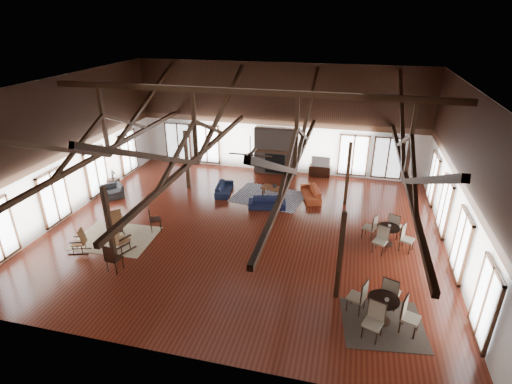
% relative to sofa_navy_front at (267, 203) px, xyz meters
% --- Properties ---
extents(floor, '(16.00, 16.00, 0.00)m').
position_rel_sofa_navy_front_xyz_m(floor, '(-0.47, -2.17, -0.25)').
color(floor, '#5C2113').
rests_on(floor, ground).
extents(ceiling, '(16.00, 14.00, 0.02)m').
position_rel_sofa_navy_front_xyz_m(ceiling, '(-0.47, -2.17, 5.75)').
color(ceiling, black).
rests_on(ceiling, wall_back).
extents(wall_back, '(16.00, 0.02, 6.00)m').
position_rel_sofa_navy_front_xyz_m(wall_back, '(-0.47, 4.83, 2.75)').
color(wall_back, silver).
rests_on(wall_back, floor).
extents(wall_front, '(16.00, 0.02, 6.00)m').
position_rel_sofa_navy_front_xyz_m(wall_front, '(-0.47, -9.17, 2.75)').
color(wall_front, silver).
rests_on(wall_front, floor).
extents(wall_left, '(0.02, 14.00, 6.00)m').
position_rel_sofa_navy_front_xyz_m(wall_left, '(-8.47, -2.17, 2.75)').
color(wall_left, silver).
rests_on(wall_left, floor).
extents(wall_right, '(0.02, 14.00, 6.00)m').
position_rel_sofa_navy_front_xyz_m(wall_right, '(7.53, -2.17, 2.75)').
color(wall_right, silver).
rests_on(wall_right, floor).
extents(roof_truss, '(15.60, 14.07, 3.14)m').
position_rel_sofa_navy_front_xyz_m(roof_truss, '(-0.47, -2.17, 3.78)').
color(roof_truss, black).
rests_on(roof_truss, wall_back).
extents(post_grid, '(8.16, 7.16, 3.05)m').
position_rel_sofa_navy_front_xyz_m(post_grid, '(-0.47, -2.17, 1.27)').
color(post_grid, black).
rests_on(post_grid, floor).
extents(fireplace, '(2.50, 0.69, 2.60)m').
position_rel_sofa_navy_front_xyz_m(fireplace, '(-0.47, 4.50, 1.04)').
color(fireplace, brown).
rests_on(fireplace, floor).
extents(ceiling_fan, '(1.60, 1.60, 0.75)m').
position_rel_sofa_navy_front_xyz_m(ceiling_fan, '(0.03, -3.17, 3.48)').
color(ceiling_fan, black).
rests_on(ceiling_fan, roof_truss).
extents(sofa_navy_front, '(1.82, 1.01, 0.50)m').
position_rel_sofa_navy_front_xyz_m(sofa_navy_front, '(0.00, 0.00, 0.00)').
color(sofa_navy_front, '#131935').
rests_on(sofa_navy_front, floor).
extents(sofa_navy_left, '(1.80, 0.89, 0.51)m').
position_rel_sofa_navy_front_xyz_m(sofa_navy_left, '(-2.46, 1.13, 0.00)').
color(sofa_navy_left, '#121932').
rests_on(sofa_navy_left, floor).
extents(sofa_orange, '(1.98, 1.25, 0.54)m').
position_rel_sofa_navy_front_xyz_m(sofa_orange, '(1.86, 1.56, 0.02)').
color(sofa_orange, '#9B3C1E').
rests_on(sofa_orange, floor).
extents(coffee_table, '(1.29, 0.87, 0.45)m').
position_rel_sofa_navy_front_xyz_m(coffee_table, '(0.02, 1.36, 0.14)').
color(coffee_table, brown).
rests_on(coffee_table, floor).
extents(vase, '(0.26, 0.26, 0.21)m').
position_rel_sofa_navy_front_xyz_m(vase, '(0.07, 1.44, 0.31)').
color(vase, '#B2B2B2').
rests_on(vase, coffee_table).
extents(armchair, '(1.28, 1.29, 0.63)m').
position_rel_sofa_navy_front_xyz_m(armchair, '(-7.67, -0.67, 0.06)').
color(armchair, '#29292B').
rests_on(armchair, floor).
extents(side_table_lamp, '(0.46, 0.46, 1.17)m').
position_rel_sofa_navy_front_xyz_m(side_table_lamp, '(-8.07, 0.12, 0.19)').
color(side_table_lamp, black).
rests_on(side_table_lamp, floor).
extents(rocking_chair_a, '(0.94, 0.93, 1.11)m').
position_rel_sofa_navy_front_xyz_m(rocking_chair_a, '(-5.54, -3.77, 0.27)').
color(rocking_chair_a, brown).
rests_on(rocking_chair_a, floor).
extents(rocking_chair_b, '(0.80, 1.05, 1.21)m').
position_rel_sofa_navy_front_xyz_m(rocking_chair_b, '(-4.68, -5.01, 0.32)').
color(rocking_chair_b, brown).
rests_on(rocking_chair_b, floor).
extents(rocking_chair_c, '(0.86, 0.62, 1.00)m').
position_rel_sofa_navy_front_xyz_m(rocking_chair_c, '(-6.10, -5.33, 0.22)').
color(rocking_chair_c, brown).
rests_on(rocking_chair_c, floor).
extents(side_chair_a, '(0.65, 0.65, 1.11)m').
position_rel_sofa_navy_front_xyz_m(side_chair_a, '(-4.19, -3.20, 0.39)').
color(side_chair_a, black).
rests_on(side_chair_a, floor).
extents(side_chair_b, '(0.52, 0.52, 1.09)m').
position_rel_sofa_navy_front_xyz_m(side_chair_b, '(-4.20, -6.20, 0.38)').
color(side_chair_b, black).
rests_on(side_chair_b, floor).
extents(cafe_table_near, '(2.16, 2.16, 1.11)m').
position_rel_sofa_navy_front_xyz_m(cafe_table_near, '(4.88, -6.49, 0.31)').
color(cafe_table_near, black).
rests_on(cafe_table_near, floor).
extents(cafe_table_far, '(2.03, 2.03, 1.06)m').
position_rel_sofa_navy_front_xyz_m(cafe_table_far, '(5.27, -1.97, 0.28)').
color(cafe_table_far, black).
rests_on(cafe_table_far, floor).
extents(cup_near, '(0.15, 0.15, 0.10)m').
position_rel_sofa_navy_front_xyz_m(cup_near, '(4.96, -6.58, 0.60)').
color(cup_near, '#B2B2B2').
rests_on(cup_near, cafe_table_near).
extents(cup_far, '(0.13, 0.13, 0.09)m').
position_rel_sofa_navy_front_xyz_m(cup_far, '(5.30, -1.93, 0.55)').
color(cup_far, '#B2B2B2').
rests_on(cup_far, cafe_table_far).
extents(tv_console, '(1.17, 0.44, 0.58)m').
position_rel_sofa_navy_front_xyz_m(tv_console, '(2.00, 4.58, 0.04)').
color(tv_console, black).
rests_on(tv_console, floor).
extents(television, '(1.02, 0.19, 0.58)m').
position_rel_sofa_navy_front_xyz_m(television, '(2.04, 4.58, 0.62)').
color(television, '#B2B2B2').
rests_on(television, tv_console).
extents(rug_tan, '(3.15, 2.52, 0.01)m').
position_rel_sofa_navy_front_xyz_m(rug_tan, '(-5.40, -4.13, -0.25)').
color(rug_tan, '#C1B286').
rests_on(rug_tan, floor).
extents(rug_navy, '(3.73, 3.04, 0.01)m').
position_rel_sofa_navy_front_xyz_m(rug_navy, '(-0.17, 1.20, -0.25)').
color(rug_navy, '#161A3E').
rests_on(rug_navy, floor).
extents(rug_dark, '(2.60, 2.41, 0.01)m').
position_rel_sofa_navy_front_xyz_m(rug_dark, '(4.95, -6.63, -0.25)').
color(rug_dark, black).
rests_on(rug_dark, floor).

